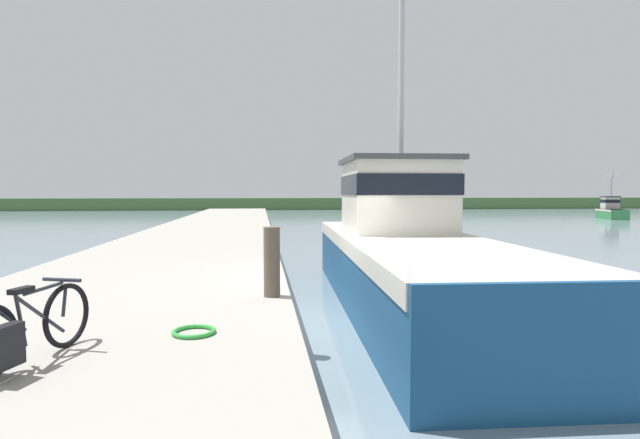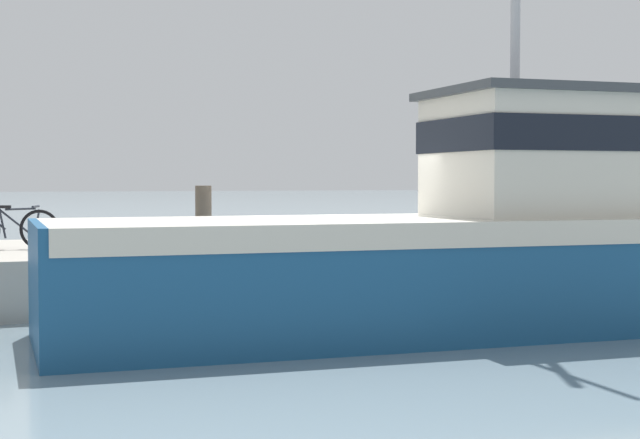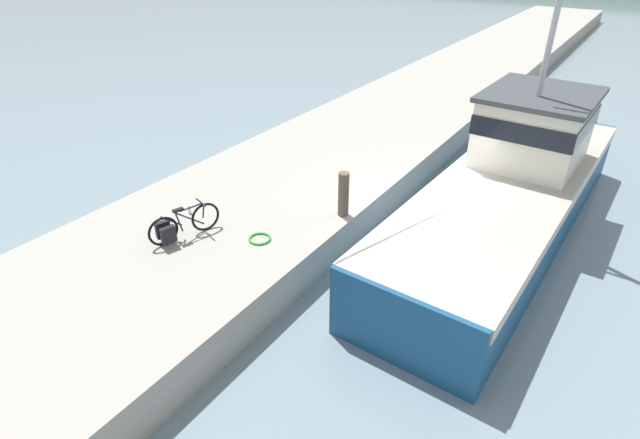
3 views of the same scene
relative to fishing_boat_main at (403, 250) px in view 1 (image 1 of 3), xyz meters
name	(u,v)px [view 1 (image 1 of 3)]	position (x,y,z in m)	size (l,w,h in m)	color
ground_plane	(343,323)	(-1.70, -1.69, -1.21)	(320.00, 320.00, 0.00)	gray
dock_pier	(140,305)	(-5.56, -1.69, -0.75)	(5.45, 80.00, 0.92)	#A39E93
far_shoreline	(469,203)	(28.30, 61.56, -0.37)	(180.00, 5.00, 1.67)	#426638
fishing_boat_main	(403,250)	(0.00, 0.00, 0.00)	(3.45, 13.35, 9.85)	navy
boat_orange_near	(611,210)	(29.75, 32.41, -0.40)	(2.70, 4.89, 4.63)	#337F47
bicycle_touring	(19,332)	(-5.56, -6.33, 0.06)	(0.73, 1.62, 0.76)	black
mooring_post	(272,262)	(-3.13, -3.38, 0.26)	(0.26, 0.26, 1.10)	brown
hose_coil	(194,332)	(-4.08, -5.37, -0.26)	(0.51, 0.51, 0.05)	green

